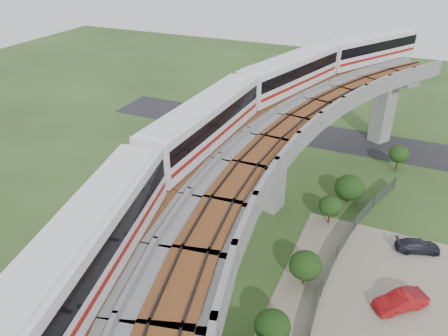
{
  "coord_description": "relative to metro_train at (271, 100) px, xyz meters",
  "views": [
    {
      "loc": [
        11.66,
        -25.89,
        25.27
      ],
      "look_at": [
        -1.39,
        3.68,
        7.5
      ],
      "focal_mm": 35.0,
      "sensor_mm": 36.0,
      "label": 1
    }
  ],
  "objects": [
    {
      "name": "asphalt_road",
      "position": [
        -0.94,
        21.6,
        -12.29
      ],
      "size": [
        60.0,
        8.0,
        0.03
      ],
      "primitive_type": "cube",
      "color": "#232326",
      "rests_on": "ground"
    },
    {
      "name": "viaduct",
      "position": [
        2.9,
        -8.4,
        -3.26
      ],
      "size": [
        19.58,
        73.98,
        11.4
      ],
      "color": "#99968E",
      "rests_on": "ground"
    },
    {
      "name": "tree_2",
      "position": [
        6.02,
        1.61,
        -10.28
      ],
      "size": [
        2.29,
        2.29,
        3.01
      ],
      "color": "#382314",
      "rests_on": "ground"
    },
    {
      "name": "tree_3",
      "position": [
        5.94,
        -7.56,
        -10.31
      ],
      "size": [
        2.64,
        2.64,
        3.12
      ],
      "color": "#382314",
      "rests_on": "ground"
    },
    {
      "name": "tree_1",
      "position": [
        7.06,
        6.1,
        -10.48
      ],
      "size": [
        3.07,
        3.07,
        3.14
      ],
      "color": "#382314",
      "rests_on": "ground"
    },
    {
      "name": "car_red",
      "position": [
        13.23,
        -7.09,
        -11.58
      ],
      "size": [
        4.08,
        3.85,
        1.37
      ],
      "primitive_type": "imported",
      "rotation": [
        0.0,
        0.0,
        -0.85
      ],
      "color": "maroon",
      "rests_on": "dirt_lot"
    },
    {
      "name": "fence",
      "position": [
        8.81,
        -8.4,
        -11.56
      ],
      "size": [
        3.87,
        38.73,
        1.5
      ],
      "color": "#2D382D",
      "rests_on": "ground"
    },
    {
      "name": "tree_0",
      "position": [
        11.11,
        15.28,
        -10.01
      ],
      "size": [
        2.35,
        2.35,
        3.3
      ],
      "color": "#382314",
      "rests_on": "ground"
    },
    {
      "name": "ground",
      "position": [
        -0.94,
        -8.4,
        -12.31
      ],
      "size": [
        160.0,
        160.0,
        0.0
      ],
      "primitive_type": "plane",
      "color": "#2C451B",
      "rests_on": "ground"
    },
    {
      "name": "car_dark",
      "position": [
        14.13,
        0.6,
        -11.71
      ],
      "size": [
        4.14,
        2.73,
        1.12
      ],
      "primitive_type": "imported",
      "rotation": [
        0.0,
        0.0,
        1.9
      ],
      "color": "black",
      "rests_on": "dirt_lot"
    },
    {
      "name": "tree_4",
      "position": [
        5.45,
        -14.38,
        -10.23
      ],
      "size": [
        2.47,
        2.47,
        3.13
      ],
      "color": "#382314",
      "rests_on": "ground"
    },
    {
      "name": "metro_train",
      "position": [
        0.0,
        0.0,
        0.0
      ],
      "size": [
        15.08,
        60.69,
        3.64
      ],
      "color": "white",
      "rests_on": "ground"
    }
  ]
}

